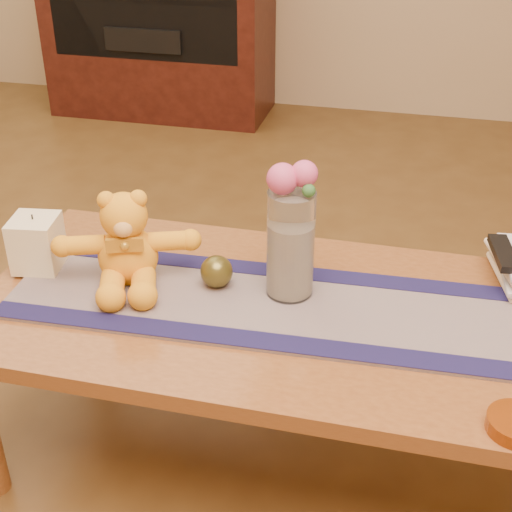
% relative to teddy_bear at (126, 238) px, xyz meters
% --- Properties ---
extents(floor, '(5.50, 5.50, 0.00)m').
position_rel_teddy_bear_xyz_m(floor, '(0.37, -0.03, -0.57)').
color(floor, '#533617').
rests_on(floor, ground).
extents(coffee_table_top, '(1.40, 0.70, 0.04)m').
position_rel_teddy_bear_xyz_m(coffee_table_top, '(0.37, -0.03, -0.14)').
color(coffee_table_top, brown).
rests_on(coffee_table_top, floor).
extents(table_leg_bl, '(0.07, 0.07, 0.41)m').
position_rel_teddy_bear_xyz_m(table_leg_bl, '(-0.27, 0.26, -0.36)').
color(table_leg_bl, brown).
rests_on(table_leg_bl, floor).
extents(persian_runner, '(1.21, 0.40, 0.01)m').
position_rel_teddy_bear_xyz_m(persian_runner, '(0.34, -0.03, -0.11)').
color(persian_runner, '#191D46').
rests_on(persian_runner, coffee_table_top).
extents(runner_border_near, '(1.20, 0.11, 0.00)m').
position_rel_teddy_bear_xyz_m(runner_border_near, '(0.35, -0.17, -0.11)').
color(runner_border_near, '#18153F').
rests_on(runner_border_near, persian_runner).
extents(runner_border_far, '(1.20, 0.11, 0.00)m').
position_rel_teddy_bear_xyz_m(runner_border_far, '(0.34, 0.12, -0.11)').
color(runner_border_far, '#18153F').
rests_on(runner_border_far, persian_runner).
extents(teddy_bear, '(0.40, 0.36, 0.22)m').
position_rel_teddy_bear_xyz_m(teddy_bear, '(0.00, 0.00, 0.00)').
color(teddy_bear, '#FAA61F').
rests_on(teddy_bear, persian_runner).
extents(pillar_candle, '(0.13, 0.13, 0.13)m').
position_rel_teddy_bear_xyz_m(pillar_candle, '(-0.24, -0.00, -0.04)').
color(pillar_candle, '#FFF1BB').
rests_on(pillar_candle, persian_runner).
extents(candle_wick, '(0.00, 0.00, 0.01)m').
position_rel_teddy_bear_xyz_m(candle_wick, '(-0.24, -0.00, 0.03)').
color(candle_wick, black).
rests_on(candle_wick, pillar_candle).
extents(glass_vase, '(0.11, 0.11, 0.26)m').
position_rel_teddy_bear_xyz_m(glass_vase, '(0.39, 0.03, 0.02)').
color(glass_vase, silver).
rests_on(glass_vase, persian_runner).
extents(potpourri_fill, '(0.09, 0.09, 0.18)m').
position_rel_teddy_bear_xyz_m(potpourri_fill, '(0.39, 0.03, -0.02)').
color(potpourri_fill, beige).
rests_on(potpourri_fill, glass_vase).
extents(rose_left, '(0.07, 0.07, 0.07)m').
position_rel_teddy_bear_xyz_m(rose_left, '(0.37, 0.02, 0.18)').
color(rose_left, '#D44A7B').
rests_on(rose_left, glass_vase).
extents(rose_right, '(0.06, 0.06, 0.06)m').
position_rel_teddy_bear_xyz_m(rose_right, '(0.42, 0.04, 0.19)').
color(rose_right, '#D44A7B').
rests_on(rose_right, glass_vase).
extents(blue_flower_back, '(0.04, 0.04, 0.04)m').
position_rel_teddy_bear_xyz_m(blue_flower_back, '(0.40, 0.07, 0.18)').
color(blue_flower_back, '#434A92').
rests_on(blue_flower_back, glass_vase).
extents(blue_flower_side, '(0.04, 0.04, 0.04)m').
position_rel_teddy_bear_xyz_m(blue_flower_side, '(0.36, 0.05, 0.17)').
color(blue_flower_side, '#434A92').
rests_on(blue_flower_side, glass_vase).
extents(leaf_sprig, '(0.03, 0.03, 0.03)m').
position_rel_teddy_bear_xyz_m(leaf_sprig, '(0.43, 0.01, 0.17)').
color(leaf_sprig, '#33662D').
rests_on(leaf_sprig, glass_vase).
extents(bronze_ball, '(0.10, 0.10, 0.08)m').
position_rel_teddy_bear_xyz_m(bronze_ball, '(0.22, 0.02, -0.07)').
color(bronze_ball, '#534B1B').
rests_on(bronze_ball, persian_runner).
extents(book_bottom, '(0.21, 0.25, 0.02)m').
position_rel_teddy_bear_xyz_m(book_bottom, '(0.87, 0.21, -0.11)').
color(book_bottom, '#F9E7C1').
rests_on(book_bottom, coffee_table_top).
extents(book_lower, '(0.18, 0.24, 0.02)m').
position_rel_teddy_bear_xyz_m(book_lower, '(0.88, 0.21, -0.09)').
color(book_lower, '#F9E7C1').
rests_on(book_lower, book_bottom).
extents(book_upper, '(0.22, 0.26, 0.02)m').
position_rel_teddy_bear_xyz_m(book_upper, '(0.87, 0.21, -0.07)').
color(book_upper, '#F9E7C1').
rests_on(book_upper, book_lower).
extents(book_top, '(0.19, 0.24, 0.02)m').
position_rel_teddy_bear_xyz_m(book_top, '(0.88, 0.21, -0.05)').
color(book_top, '#F9E7C1').
rests_on(book_top, book_upper).
extents(tv_remote, '(0.07, 0.17, 0.02)m').
position_rel_teddy_bear_xyz_m(tv_remote, '(0.88, 0.20, -0.03)').
color(tv_remote, black).
rests_on(tv_remote, book_top).
extents(media_cabinet, '(1.20, 0.50, 1.10)m').
position_rel_teddy_bear_xyz_m(media_cabinet, '(-0.83, 2.45, -0.02)').
color(media_cabinet, black).
rests_on(media_cabinet, floor).
extents(cabinet_cavity, '(1.02, 0.03, 0.61)m').
position_rel_teddy_bear_xyz_m(cabinet_cavity, '(-0.83, 2.22, 0.09)').
color(cabinet_cavity, black).
rests_on(cabinet_cavity, media_cabinet).
extents(stereo_lower, '(0.42, 0.28, 0.12)m').
position_rel_teddy_bear_xyz_m(stereo_lower, '(-0.83, 2.32, -0.11)').
color(stereo_lower, black).
rests_on(stereo_lower, media_cabinet).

